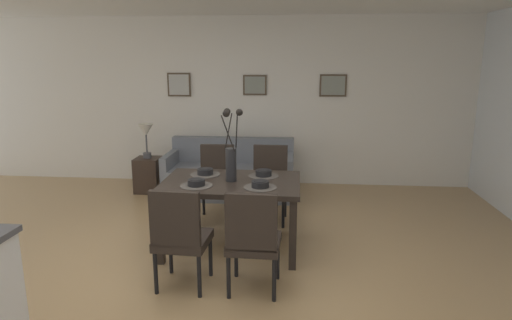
{
  "coord_description": "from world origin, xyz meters",
  "views": [
    {
      "loc": [
        0.91,
        -3.67,
        1.96
      ],
      "look_at": [
        0.52,
        0.55,
        0.98
      ],
      "focal_mm": 30.85,
      "sensor_mm": 36.0,
      "label": 1
    }
  ],
  "objects_px": {
    "dining_chair_near_left": "(180,234)",
    "bowl_near_left": "(196,182)",
    "framed_picture_right": "(333,85)",
    "table_lamp": "(146,133)",
    "dining_table": "(231,189)",
    "sofa": "(230,176)",
    "dining_chair_far_left": "(253,237)",
    "framed_picture_center": "(255,85)",
    "dining_chair_far_right": "(270,180)",
    "framed_picture_left": "(179,85)",
    "centerpiece_vase": "(231,154)",
    "bowl_far_left": "(260,184)",
    "side_table": "(148,175)",
    "bowl_far_right": "(264,173)",
    "bowl_near_right": "(205,171)",
    "dining_chair_near_right": "(217,179)"
  },
  "relations": [
    {
      "from": "dining_chair_near_left",
      "to": "bowl_far_left",
      "type": "relative_size",
      "value": 5.41
    },
    {
      "from": "dining_chair_far_right",
      "to": "centerpiece_vase",
      "type": "xyz_separation_m",
      "value": [
        -0.34,
        -0.9,
        0.51
      ]
    },
    {
      "from": "dining_chair_far_right",
      "to": "framed_picture_left",
      "type": "height_order",
      "value": "framed_picture_left"
    },
    {
      "from": "bowl_far_right",
      "to": "table_lamp",
      "type": "xyz_separation_m",
      "value": [
        -1.86,
        1.7,
        0.11
      ]
    },
    {
      "from": "framed_picture_right",
      "to": "dining_chair_far_left",
      "type": "bearing_deg",
      "value": -104.43
    },
    {
      "from": "centerpiece_vase",
      "to": "dining_chair_near_left",
      "type": "bearing_deg",
      "value": -109.66
    },
    {
      "from": "table_lamp",
      "to": "dining_table",
      "type": "bearing_deg",
      "value": -50.99
    },
    {
      "from": "centerpiece_vase",
      "to": "framed_picture_left",
      "type": "bearing_deg",
      "value": 115.07
    },
    {
      "from": "bowl_far_left",
      "to": "framed_picture_left",
      "type": "height_order",
      "value": "framed_picture_left"
    },
    {
      "from": "dining_chair_near_left",
      "to": "framed_picture_center",
      "type": "relative_size",
      "value": 2.52
    },
    {
      "from": "centerpiece_vase",
      "to": "framed_picture_center",
      "type": "xyz_separation_m",
      "value": [
        -0.0,
        2.56,
        0.54
      ]
    },
    {
      "from": "dining_table",
      "to": "framed_picture_center",
      "type": "height_order",
      "value": "framed_picture_center"
    },
    {
      "from": "bowl_near_right",
      "to": "dining_chair_far_left",
      "type": "bearing_deg",
      "value": -60.33
    },
    {
      "from": "dining_table",
      "to": "sofa",
      "type": "bearing_deg",
      "value": 98.97
    },
    {
      "from": "dining_chair_near_left",
      "to": "framed_picture_right",
      "type": "bearing_deg",
      "value": 66.29
    },
    {
      "from": "bowl_far_right",
      "to": "bowl_near_right",
      "type": "bearing_deg",
      "value": 180.0
    },
    {
      "from": "dining_chair_near_left",
      "to": "dining_chair_near_right",
      "type": "bearing_deg",
      "value": 90.15
    },
    {
      "from": "dining_chair_near_right",
      "to": "centerpiece_vase",
      "type": "distance_m",
      "value": 1.07
    },
    {
      "from": "bowl_near_right",
      "to": "dining_chair_far_right",
      "type": "bearing_deg",
      "value": 46.53
    },
    {
      "from": "bowl_near_left",
      "to": "framed_picture_center",
      "type": "height_order",
      "value": "framed_picture_center"
    },
    {
      "from": "dining_chair_near_left",
      "to": "sofa",
      "type": "xyz_separation_m",
      "value": [
        0.01,
        2.78,
        -0.23
      ]
    },
    {
      "from": "dining_table",
      "to": "framed_picture_left",
      "type": "height_order",
      "value": "framed_picture_left"
    },
    {
      "from": "framed_picture_right",
      "to": "centerpiece_vase",
      "type": "bearing_deg",
      "value": -115.04
    },
    {
      "from": "dining_chair_near_left",
      "to": "bowl_near_left",
      "type": "height_order",
      "value": "dining_chair_near_left"
    },
    {
      "from": "dining_chair_near_right",
      "to": "framed_picture_left",
      "type": "bearing_deg",
      "value": 117.67
    },
    {
      "from": "framed_picture_right",
      "to": "table_lamp",
      "type": "bearing_deg",
      "value": -166.61
    },
    {
      "from": "bowl_far_left",
      "to": "dining_chair_near_left",
      "type": "bearing_deg",
      "value": -133.47
    },
    {
      "from": "dining_table",
      "to": "framed_picture_center",
      "type": "relative_size",
      "value": 3.84
    },
    {
      "from": "dining_chair_near_left",
      "to": "bowl_near_left",
      "type": "bearing_deg",
      "value": 90.24
    },
    {
      "from": "bowl_far_right",
      "to": "side_table",
      "type": "xyz_separation_m",
      "value": [
        -1.86,
        1.7,
        -0.52
      ]
    },
    {
      "from": "bowl_far_right",
      "to": "dining_chair_near_right",
      "type": "bearing_deg",
      "value": 133.33
    },
    {
      "from": "framed_picture_right",
      "to": "sofa",
      "type": "bearing_deg",
      "value": -156.2
    },
    {
      "from": "dining_chair_near_left",
      "to": "framed_picture_left",
      "type": "height_order",
      "value": "framed_picture_left"
    },
    {
      "from": "dining_chair_near_left",
      "to": "bowl_far_left",
      "type": "distance_m",
      "value": 0.95
    },
    {
      "from": "dining_chair_far_left",
      "to": "framed_picture_center",
      "type": "xyz_separation_m",
      "value": [
        -0.31,
        3.45,
        1.05
      ]
    },
    {
      "from": "dining_chair_far_left",
      "to": "dining_chair_far_right",
      "type": "height_order",
      "value": "same"
    },
    {
      "from": "bowl_near_right",
      "to": "framed_picture_right",
      "type": "bearing_deg",
      "value": 57.23
    },
    {
      "from": "table_lamp",
      "to": "bowl_near_left",
      "type": "bearing_deg",
      "value": -59.87
    },
    {
      "from": "bowl_far_left",
      "to": "side_table",
      "type": "distance_m",
      "value": 2.87
    },
    {
      "from": "dining_chair_far_right",
      "to": "framed_picture_center",
      "type": "height_order",
      "value": "framed_picture_center"
    },
    {
      "from": "bowl_far_left",
      "to": "sofa",
      "type": "bearing_deg",
      "value": 106.21
    },
    {
      "from": "sofa",
      "to": "side_table",
      "type": "xyz_separation_m",
      "value": [
        -1.25,
        0.01,
        -0.02
      ]
    },
    {
      "from": "dining_chair_near_left",
      "to": "sofa",
      "type": "bearing_deg",
      "value": 89.75
    },
    {
      "from": "dining_chair_near_left",
      "to": "framed_picture_left",
      "type": "xyz_separation_m",
      "value": [
        -0.89,
        3.44,
        1.05
      ]
    },
    {
      "from": "dining_chair_far_left",
      "to": "sofa",
      "type": "relative_size",
      "value": 0.5
    },
    {
      "from": "dining_chair_near_left",
      "to": "side_table",
      "type": "bearing_deg",
      "value": 113.91
    },
    {
      "from": "dining_chair_far_left",
      "to": "bowl_near_right",
      "type": "bearing_deg",
      "value": 119.67
    },
    {
      "from": "dining_chair_near_left",
      "to": "bowl_near_left",
      "type": "distance_m",
      "value": 0.71
    },
    {
      "from": "framed_picture_left",
      "to": "table_lamp",
      "type": "bearing_deg",
      "value": -118.14
    },
    {
      "from": "dining_chair_far_left",
      "to": "bowl_far_right",
      "type": "relative_size",
      "value": 5.41
    }
  ]
}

